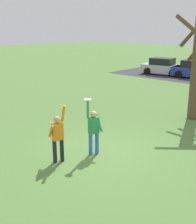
{
  "coord_description": "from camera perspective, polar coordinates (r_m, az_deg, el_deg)",
  "views": [
    {
      "loc": [
        6.72,
        -7.48,
        4.51
      ],
      "look_at": [
        -0.31,
        0.12,
        1.46
      ],
      "focal_mm": 46.76,
      "sensor_mm": 36.0,
      "label": 1
    }
  ],
  "objects": [
    {
      "name": "ground_plane",
      "position": [
        11.02,
        0.8,
        -7.76
      ],
      "size": [
        120.0,
        120.0,
        0.0
      ],
      "primitive_type": "plane",
      "color": "#567F3D"
    },
    {
      "name": "person_catcher",
      "position": [
        10.46,
        -0.85,
        -3.31
      ],
      "size": [
        0.48,
        0.59,
        2.08
      ],
      "rotation": [
        0.0,
        0.0,
        -1.91
      ],
      "color": "#3366B7",
      "rests_on": "ground_plane"
    },
    {
      "name": "person_defender",
      "position": [
        9.96,
        -7.88,
        -4.51
      ],
      "size": [
        0.56,
        0.64,
        2.04
      ],
      "rotation": [
        0.0,
        0.0,
        1.23
      ],
      "color": "black",
      "rests_on": "ground_plane"
    },
    {
      "name": "frisbee_disc",
      "position": [
        10.04,
        -2.02,
        2.46
      ],
      "size": [
        0.24,
        0.24,
        0.02
      ],
      "primitive_type": "cylinder",
      "color": "white",
      "rests_on": "person_catcher"
    },
    {
      "name": "parked_car_silver",
      "position": [
        29.27,
        12.62,
        8.59
      ],
      "size": [
        4.31,
        2.48,
        1.59
      ],
      "rotation": [
        0.0,
        0.0,
        0.14
      ],
      "color": "#BCBCC1",
      "rests_on": "ground_plane"
    },
    {
      "name": "parked_car_blue",
      "position": [
        28.06,
        18.51,
        7.82
      ],
      "size": [
        4.31,
        2.48,
        1.59
      ],
      "rotation": [
        0.0,
        0.0,
        0.14
      ],
      "color": "#233893",
      "rests_on": "ground_plane"
    }
  ]
}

